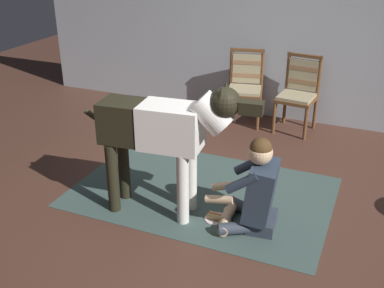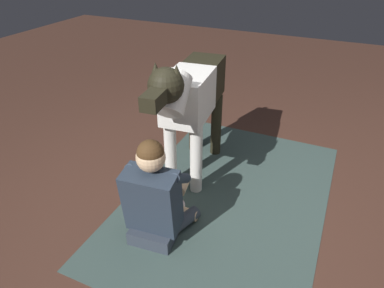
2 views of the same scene
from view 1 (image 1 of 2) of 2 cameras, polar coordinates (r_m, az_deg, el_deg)
name	(u,v)px [view 1 (image 1 of 2)]	position (r m, az deg, el deg)	size (l,w,h in m)	color
ground_plane	(212,211)	(4.53, 2.41, -8.12)	(12.78, 12.78, 0.00)	#4C2E23
back_wall	(286,24)	(6.50, 11.35, 14.09)	(7.38, 0.10, 2.60)	#ADB4BD
area_rug	(202,192)	(4.83, 1.25, -5.79)	(2.56, 1.68, 0.01)	#3B4F4A
dining_chair_left_of_pair	(245,83)	(6.43, 6.46, 7.33)	(0.55, 0.55, 0.98)	brown
dining_chair_right_of_pair	(299,90)	(6.28, 12.83, 6.42)	(0.51, 0.51, 0.98)	brown
person_sitting_on_floor	(255,191)	(4.17, 7.65, -5.71)	(0.65, 0.58, 0.87)	#333B47
large_dog	(164,130)	(4.14, -3.38, 1.70)	(1.63, 0.43, 1.31)	white
hot_dog_on_plate	(217,217)	(4.40, 2.99, -8.83)	(0.22, 0.22, 0.06)	silver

